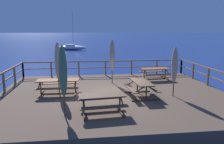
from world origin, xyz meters
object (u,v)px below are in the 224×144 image
picnic_table_mid_left (142,86)px  patio_umbrella_tall_back_right (112,56)px  patio_umbrella_short_mid (58,62)px  sailboat_distant (72,47)px  picnic_table_mid_centre (58,83)px  patio_umbrella_tall_front (63,72)px  patio_umbrella_tall_mid_left (175,65)px  picnic_table_front_left (102,100)px  picnic_table_back_right (155,71)px

picnic_table_mid_left → patio_umbrella_tall_back_right: 3.44m
patio_umbrella_short_mid → sailboat_distant: size_ratio=0.35×
patio_umbrella_tall_back_right → picnic_table_mid_centre: bearing=-146.3°
patio_umbrella_short_mid → sailboat_distant: bearing=92.2°
patio_umbrella_tall_front → sailboat_distant: bearing=92.9°
picnic_table_mid_left → patio_umbrella_short_mid: size_ratio=0.70×
patio_umbrella_tall_mid_left → patio_umbrella_tall_back_right: bearing=130.9°
patio_umbrella_tall_front → sailboat_distant: size_ratio=0.36×
patio_umbrella_tall_front → picnic_table_mid_centre: bearing=101.0°
patio_umbrella_tall_back_right → sailboat_distant: 32.15m
picnic_table_front_left → sailboat_distant: 37.01m
picnic_table_back_right → patio_umbrella_tall_front: patio_umbrella_tall_front is taller
picnic_table_back_right → patio_umbrella_short_mid: bearing=-155.1°
picnic_table_back_right → picnic_table_mid_left: (-1.88, -3.72, -0.00)m
picnic_table_mid_left → sailboat_distant: size_ratio=0.25×
picnic_table_front_left → patio_umbrella_tall_mid_left: patio_umbrella_tall_mid_left is taller
patio_umbrella_tall_mid_left → patio_umbrella_tall_front: 5.63m
picnic_table_mid_centre → patio_umbrella_tall_back_right: 3.92m
picnic_table_mid_centre → patio_umbrella_tall_mid_left: (5.86, -1.09, 1.04)m
picnic_table_front_left → patio_umbrella_tall_mid_left: bearing=26.5°
picnic_table_mid_left → picnic_table_mid_centre: (-4.24, 0.94, 0.01)m
patio_umbrella_tall_back_right → sailboat_distant: size_ratio=0.35×
sailboat_distant → patio_umbrella_short_mid: bearing=-87.8°
picnic_table_front_left → patio_umbrella_tall_back_right: size_ratio=0.72×
picnic_table_mid_left → patio_umbrella_tall_back_right: bearing=110.5°
picnic_table_mid_left → picnic_table_front_left: bearing=-136.8°
picnic_table_back_right → patio_umbrella_tall_mid_left: patio_umbrella_tall_mid_left is taller
picnic_table_front_left → picnic_table_mid_left: same height
patio_umbrella_short_mid → picnic_table_mid_centre: bearing=138.9°
sailboat_distant → patio_umbrella_tall_front: bearing=-87.1°
picnic_table_back_right → patio_umbrella_tall_mid_left: (-0.27, -3.86, 1.04)m
picnic_table_mid_centre → patio_umbrella_tall_back_right: (3.11, 2.08, 1.17)m
patio_umbrella_tall_back_right → patio_umbrella_tall_front: bearing=-115.8°
patio_umbrella_tall_back_right → picnic_table_front_left: bearing=-101.5°
picnic_table_back_right → picnic_table_mid_centre: size_ratio=0.91×
picnic_table_back_right → sailboat_distant: size_ratio=0.25×
picnic_table_front_left → picnic_table_mid_centre: size_ratio=0.91×
patio_umbrella_tall_front → sailboat_distant: (-1.87, 36.98, -1.94)m
picnic_table_mid_left → sailboat_distant: sailboat_distant is taller
patio_umbrella_short_mid → picnic_table_front_left: bearing=-55.3°
patio_umbrella_tall_front → picnic_table_front_left: bearing=5.0°
patio_umbrella_short_mid → picnic_table_mid_left: bearing=-12.1°
picnic_table_mid_left → patio_umbrella_tall_mid_left: size_ratio=0.75×
picnic_table_mid_centre → patio_umbrella_short_mid: patio_umbrella_short_mid is taller
picnic_table_back_right → patio_umbrella_tall_mid_left: bearing=-93.9°
picnic_table_front_left → picnic_table_mid_centre: 3.63m
picnic_table_mid_centre → patio_umbrella_tall_back_right: bearing=33.7°
patio_umbrella_tall_front → patio_umbrella_tall_mid_left: bearing=21.0°
picnic_table_mid_left → picnic_table_mid_centre: bearing=167.5°
patio_umbrella_tall_back_right → patio_umbrella_short_mid: (-3.06, -2.12, -0.01)m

